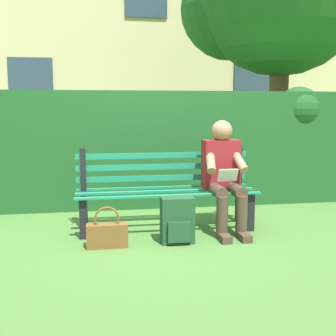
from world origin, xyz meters
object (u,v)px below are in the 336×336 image
(park_bench, at_px, (165,187))
(backpack, at_px, (177,220))
(handbag, at_px, (107,234))
(person_seated, at_px, (224,173))

(park_bench, relative_size, backpack, 4.27)
(park_bench, height_order, handbag, park_bench)
(person_seated, relative_size, backpack, 2.61)
(person_seated, distance_m, backpack, 0.77)
(person_seated, bearing_deg, backpack, 32.22)
(park_bench, xyz_separation_m, handbag, (0.63, 0.58, -0.31))
(backpack, distance_m, handbag, 0.67)
(handbag, bearing_deg, person_seated, -162.30)
(park_bench, height_order, person_seated, person_seated)
(park_bench, bearing_deg, person_seated, 162.14)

